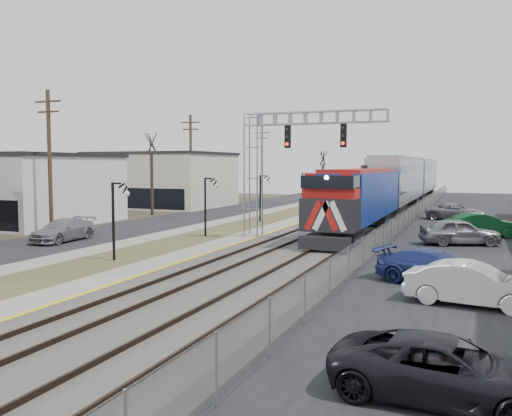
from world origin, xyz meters
The scene contains 21 objects.
street_west centered at (-11.50, 35.00, 0.02)m, with size 7.00×120.00×0.04m, color black.
sidewalk centered at (-7.00, 35.00, 0.04)m, with size 2.00×120.00×0.08m, color gray.
grass_median centered at (-4.00, 35.00, 0.03)m, with size 4.00×120.00×0.06m, color #444525.
platform centered at (-1.00, 35.00, 0.12)m, with size 2.00×120.00×0.24m, color gray.
ballast_bed centered at (4.00, 35.00, 0.10)m, with size 8.00×120.00×0.20m, color #595651.
platform_edge centered at (-0.12, 35.00, 0.24)m, with size 0.24×120.00×0.01m, color gold.
track_near centered at (2.00, 35.00, 0.28)m, with size 1.58×120.00×0.15m.
track_far centered at (5.50, 35.00, 0.28)m, with size 1.58×120.00×0.15m.
train centered at (5.50, 56.31, 2.88)m, with size 3.00×63.05×5.33m.
signal_gantry centered at (1.22, 27.99, 5.59)m, with size 9.00×1.07×8.15m.
lampposts centered at (-4.00, 18.29, 2.00)m, with size 0.14×62.14×4.00m.
utility_poles centered at (-14.50, 25.00, 5.00)m, with size 0.28×80.28×10.00m.
fence centered at (8.20, 35.00, 0.80)m, with size 0.04×120.00×1.60m, color gray.
bare_trees centered at (-12.66, 38.91, 2.70)m, with size 12.30×42.30×5.95m.
car_lot_b centered at (12.89, 15.36, 0.74)m, with size 1.57×4.51×1.49m, color #BBBBBB.
car_lot_c centered at (12.43, 7.04, 0.65)m, with size 2.17×4.70×1.31m, color black.
car_lot_d centered at (11.45, 18.27, 0.70)m, with size 1.95×4.81×1.39m, color navy.
car_lot_e centered at (12.07, 30.34, 0.80)m, with size 1.88×4.68×1.59m, color slate.
car_lot_f centered at (13.35, 34.63, 0.79)m, with size 1.68×4.81×1.59m, color #0C401E.
car_street_b centered at (-11.32, 22.54, 0.70)m, with size 1.97×4.83×1.40m, color gray.
car_lot_g centered at (11.26, 46.24, 0.70)m, with size 2.34×5.07×1.41m, color slate.
Camera 1 is at (12.88, -4.40, 4.89)m, focal length 38.00 mm.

